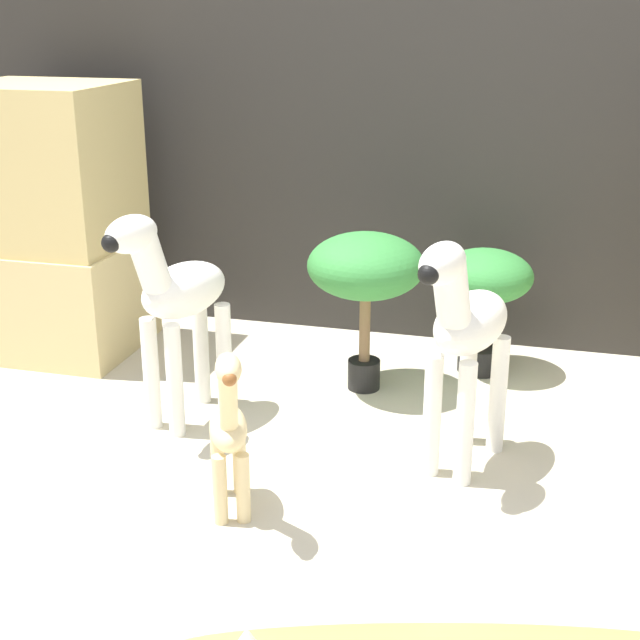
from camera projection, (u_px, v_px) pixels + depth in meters
ground_plane at (300, 568)px, 2.20m from camera, size 14.00×14.00×0.00m
wall_back at (424, 63)px, 3.40m from camera, size 6.40×0.08×2.20m
rock_pillar_left at (52, 224)px, 3.45m from camera, size 0.62×0.54×1.04m
zebra_right at (464, 332)px, 2.53m from camera, size 0.28×0.50×0.73m
zebra_left at (175, 298)px, 2.82m from camera, size 0.29×0.50×0.73m
giraffe_figurine at (229, 430)px, 2.35m from camera, size 0.21×0.34×0.52m
potted_palm_front at (485, 285)px, 3.27m from camera, size 0.35×0.35×0.47m
potted_palm_back at (366, 270)px, 3.08m from camera, size 0.41×0.41×0.57m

